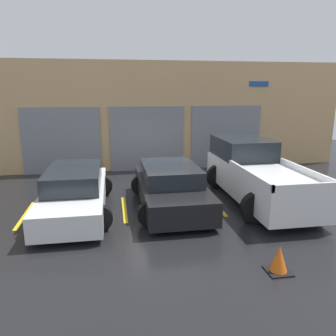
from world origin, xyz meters
name	(u,v)px	position (x,y,z in m)	size (l,w,h in m)	color
ground_plane	(162,189)	(0.00, 0.00, 0.00)	(28.00, 28.00, 0.00)	black
shophouse_building	(150,117)	(-0.01, 3.29, 2.32)	(17.71, 0.68, 4.71)	tan
pickup_truck	(255,173)	(2.84, -1.55, 0.87)	(2.46, 5.26, 1.85)	white
sedan_white	(75,192)	(-2.84, -1.83, 0.61)	(2.16, 4.66, 1.30)	white
sedan_side	(171,187)	(0.00, -1.83, 0.61)	(2.27, 4.35, 1.28)	black
parking_stripe_far_left	(25,215)	(-4.26, -1.86, 0.00)	(0.12, 2.20, 0.01)	gold
parking_stripe_left	(124,209)	(-1.42, -1.86, 0.00)	(0.12, 2.20, 0.01)	gold
parking_stripe_centre	(215,204)	(1.42, -1.86, 0.00)	(0.12, 2.20, 0.01)	gold
parking_stripe_right	(298,199)	(4.26, -1.86, 0.00)	(0.12, 2.20, 0.01)	gold
traffic_cone	(279,260)	(1.45, -5.89, 0.25)	(0.47, 0.47, 0.55)	black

